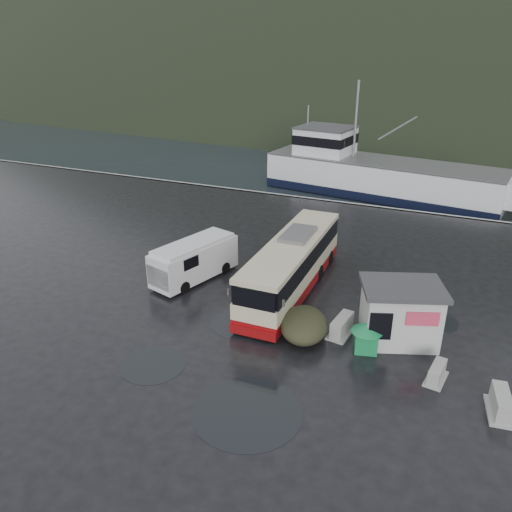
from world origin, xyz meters
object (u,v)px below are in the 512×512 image
at_px(coach_bus, 291,290).
at_px(waste_bin_left, 263,321).
at_px(jersey_barrier_b, 435,380).
at_px(jersey_barrier_c, 499,413).
at_px(dome_tent, 303,336).
at_px(waste_bin_right, 365,350).
at_px(ticket_kiosk, 397,339).
at_px(jersey_barrier_a, 341,334).
at_px(white_van, 195,278).
at_px(fishing_trawler, 381,181).

bearing_deg(coach_bus, waste_bin_left, -93.04).
bearing_deg(coach_bus, jersey_barrier_b, -33.27).
relative_size(coach_bus, jersey_barrier_c, 6.30).
bearing_deg(dome_tent, jersey_barrier_c, -13.90).
xyz_separation_m(waste_bin_right, ticket_kiosk, (1.15, 1.43, 0.00)).
bearing_deg(waste_bin_right, waste_bin_left, 175.19).
height_order(waste_bin_left, waste_bin_right, waste_bin_left).
bearing_deg(jersey_barrier_c, dome_tent, 166.10).
xyz_separation_m(coach_bus, waste_bin_right, (4.96, -4.15, 0.00)).
xyz_separation_m(waste_bin_left, jersey_barrier_a, (3.80, 0.44, 0.00)).
height_order(dome_tent, jersey_barrier_b, dome_tent).
bearing_deg(waste_bin_left, ticket_kiosk, 9.11).
distance_m(coach_bus, jersey_barrier_c, 12.09).
bearing_deg(jersey_barrier_b, waste_bin_right, 162.48).
bearing_deg(coach_bus, waste_bin_right, -40.67).
relative_size(dome_tent, jersey_barrier_c, 1.78).
relative_size(coach_bus, jersey_barrier_a, 6.25).
relative_size(dome_tent, ticket_kiosk, 0.87).
bearing_deg(jersey_barrier_b, coach_bus, 147.52).
bearing_deg(waste_bin_left, dome_tent, -11.49).
bearing_deg(coach_bus, white_van, -171.57).
xyz_separation_m(white_van, waste_bin_right, (10.49, -3.25, 0.00)).
bearing_deg(fishing_trawler, jersey_barrier_b, -67.16).
relative_size(ticket_kiosk, fishing_trawler, 0.13).
distance_m(coach_bus, white_van, 5.60).
height_order(jersey_barrier_b, fishing_trawler, fishing_trawler).
distance_m(white_van, jersey_barrier_b, 14.21).
relative_size(white_van, waste_bin_right, 3.94).
xyz_separation_m(jersey_barrier_a, jersey_barrier_b, (4.38, -1.84, 0.00)).
xyz_separation_m(jersey_barrier_a, jersey_barrier_c, (6.71, -2.95, 0.00)).
height_order(white_van, waste_bin_right, white_van).
bearing_deg(waste_bin_right, fishing_trawler, 99.13).
relative_size(waste_bin_right, jersey_barrier_b, 0.98).
bearing_deg(jersey_barrier_a, coach_bus, 138.16).
relative_size(waste_bin_right, fishing_trawler, 0.05).
bearing_deg(jersey_barrier_b, jersey_barrier_c, -25.36).
distance_m(dome_tent, jersey_barrier_a, 1.80).
relative_size(white_van, jersey_barrier_c, 3.17).
distance_m(dome_tent, jersey_barrier_c, 8.52).
relative_size(ticket_kiosk, jersey_barrier_b, 2.49).
height_order(white_van, ticket_kiosk, ticket_kiosk).
bearing_deg(white_van, ticket_kiosk, 7.15).
bearing_deg(ticket_kiosk, white_van, 151.08).
bearing_deg(ticket_kiosk, waste_bin_left, 169.06).
distance_m(waste_bin_right, jersey_barrier_b, 3.23).
relative_size(waste_bin_left, waste_bin_right, 1.04).
bearing_deg(jersey_barrier_a, jersey_barrier_b, -22.82).
relative_size(waste_bin_left, fishing_trawler, 0.05).
distance_m(white_van, ticket_kiosk, 11.78).
relative_size(coach_bus, waste_bin_right, 7.83).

